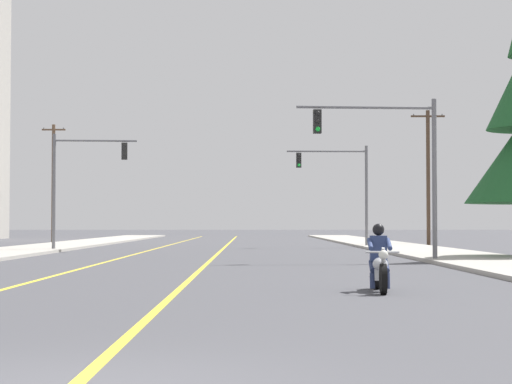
{
  "coord_description": "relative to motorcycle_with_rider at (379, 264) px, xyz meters",
  "views": [
    {
      "loc": [
        1.56,
        -7.99,
        1.46
      ],
      "look_at": [
        1.73,
        20.17,
        2.44
      ],
      "focal_mm": 63.76,
      "sensor_mm": 36.0,
      "label": 1
    }
  ],
  "objects": [
    {
      "name": "sidewalk_kerb_left",
      "position": [
        -14.63,
        28.48,
        -0.52
      ],
      "size": [
        4.4,
        110.0,
        0.14
      ],
      "primitive_type": "cube",
      "color": "#ADA89E",
      "rests_on": "ground"
    },
    {
      "name": "lane_stripe_center",
      "position": [
        -4.35,
        33.48,
        -0.58
      ],
      "size": [
        0.16,
        100.0,
        0.01
      ],
      "primitive_type": "cube",
      "color": "yellow",
      "rests_on": "ground"
    },
    {
      "name": "motorcycle_with_rider",
      "position": [
        0.0,
        0.0,
        0.0
      ],
      "size": [
        0.7,
        2.19,
        1.46
      ],
      "color": "black",
      "rests_on": "ground"
    },
    {
      "name": "utility_pole_right_far",
      "position": [
        9.22,
        41.51,
        4.19
      ],
      "size": [
        2.29,
        0.26,
        9.1
      ],
      "color": "#4C3828",
      "rests_on": "ground"
    },
    {
      "name": "traffic_signal_near_left",
      "position": [
        -11.9,
        28.46,
        3.48
      ],
      "size": [
        4.41,
        0.58,
        6.2
      ],
      "color": "slate",
      "rests_on": "ground"
    },
    {
      "name": "traffic_signal_mid_right",
      "position": [
        2.88,
        35.55,
        3.52
      ],
      "size": [
        4.95,
        0.48,
        6.2
      ],
      "color": "slate",
      "rests_on": "ground"
    },
    {
      "name": "lane_stripe_left",
      "position": [
        -8.25,
        33.48,
        -0.58
      ],
      "size": [
        0.16,
        100.0,
        0.01
      ],
      "primitive_type": "cube",
      "color": "yellow",
      "rests_on": "ground"
    },
    {
      "name": "utility_pole_left_far",
      "position": [
        -18.07,
        50.84,
        4.17
      ],
      "size": [
        1.83,
        0.26,
        9.15
      ],
      "color": "brown",
      "rests_on": "ground"
    },
    {
      "name": "traffic_signal_near_right",
      "position": [
        2.67,
        14.72,
        3.54
      ],
      "size": [
        5.35,
        0.64,
        6.2
      ],
      "color": "slate",
      "rests_on": "ground"
    },
    {
      "name": "sidewalk_kerb_right",
      "position": [
        5.97,
        28.48,
        -0.52
      ],
      "size": [
        4.4,
        110.0,
        0.14
      ],
      "primitive_type": "cube",
      "color": "#ADA89E",
      "rests_on": "ground"
    }
  ]
}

